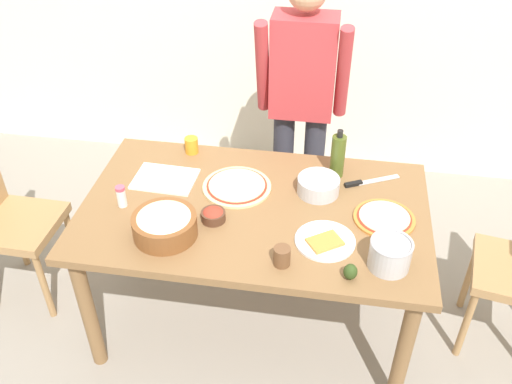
# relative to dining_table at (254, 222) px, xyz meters

# --- Properties ---
(ground) EXTENTS (8.00, 8.00, 0.00)m
(ground) POSITION_rel_dining_table_xyz_m (0.00, 0.00, -0.67)
(ground) COLOR gray
(dining_table) EXTENTS (1.60, 0.96, 0.76)m
(dining_table) POSITION_rel_dining_table_xyz_m (0.00, 0.00, 0.00)
(dining_table) COLOR brown
(dining_table) RESTS_ON ground
(person_cook) EXTENTS (0.49, 0.25, 1.62)m
(person_cook) POSITION_rel_dining_table_xyz_m (0.14, 0.76, 0.27)
(person_cook) COLOR #2D2D38
(person_cook) RESTS_ON ground
(chair_wooden_left) EXTENTS (0.41, 0.41, 0.95)m
(chair_wooden_left) POSITION_rel_dining_table_xyz_m (-1.32, 0.01, -0.13)
(chair_wooden_left) COLOR #A37A4C
(chair_wooden_left) RESTS_ON ground
(pizza_raw_on_board) EXTENTS (0.33, 0.33, 0.02)m
(pizza_raw_on_board) POSITION_rel_dining_table_xyz_m (-0.11, 0.13, 0.10)
(pizza_raw_on_board) COLOR beige
(pizza_raw_on_board) RESTS_ON dining_table
(pizza_cooked_on_tray) EXTENTS (0.28, 0.28, 0.02)m
(pizza_cooked_on_tray) POSITION_rel_dining_table_xyz_m (0.59, 0.01, 0.10)
(pizza_cooked_on_tray) COLOR #C67A33
(pizza_cooked_on_tray) RESTS_ON dining_table
(plate_with_slice) EXTENTS (0.26, 0.26, 0.02)m
(plate_with_slice) POSITION_rel_dining_table_xyz_m (0.34, -0.19, 0.10)
(plate_with_slice) COLOR white
(plate_with_slice) RESTS_ON dining_table
(popcorn_bowl) EXTENTS (0.28, 0.28, 0.11)m
(popcorn_bowl) POSITION_rel_dining_table_xyz_m (-0.35, -0.25, 0.15)
(popcorn_bowl) COLOR brown
(popcorn_bowl) RESTS_ON dining_table
(mixing_bowl_steel) EXTENTS (0.20, 0.20, 0.08)m
(mixing_bowl_steel) POSITION_rel_dining_table_xyz_m (0.28, 0.16, 0.13)
(mixing_bowl_steel) COLOR #B7B7BC
(mixing_bowl_steel) RESTS_ON dining_table
(small_sauce_bowl) EXTENTS (0.11, 0.11, 0.06)m
(small_sauce_bowl) POSITION_rel_dining_table_xyz_m (-0.17, -0.12, 0.12)
(small_sauce_bowl) COLOR #4C2D1E
(small_sauce_bowl) RESTS_ON dining_table
(olive_oil_bottle) EXTENTS (0.07, 0.07, 0.26)m
(olive_oil_bottle) POSITION_rel_dining_table_xyz_m (0.36, 0.32, 0.20)
(olive_oil_bottle) COLOR #47561E
(olive_oil_bottle) RESTS_ON dining_table
(steel_pot) EXTENTS (0.17, 0.17, 0.13)m
(steel_pot) POSITION_rel_dining_table_xyz_m (0.60, -0.29, 0.16)
(steel_pot) COLOR #B7B7BC
(steel_pot) RESTS_ON dining_table
(cup_orange) EXTENTS (0.07, 0.07, 0.08)m
(cup_orange) POSITION_rel_dining_table_xyz_m (-0.40, 0.40, 0.13)
(cup_orange) COLOR orange
(cup_orange) RESTS_ON dining_table
(cup_small_brown) EXTENTS (0.07, 0.07, 0.08)m
(cup_small_brown) POSITION_rel_dining_table_xyz_m (0.17, -0.35, 0.13)
(cup_small_brown) COLOR brown
(cup_small_brown) RESTS_ON dining_table
(salt_shaker) EXTENTS (0.04, 0.04, 0.11)m
(salt_shaker) POSITION_rel_dining_table_xyz_m (-0.60, -0.08, 0.14)
(salt_shaker) COLOR white
(salt_shaker) RESTS_ON dining_table
(cutting_board_white) EXTENTS (0.31, 0.23, 0.01)m
(cutting_board_white) POSITION_rel_dining_table_xyz_m (-0.47, 0.14, 0.10)
(cutting_board_white) COLOR white
(cutting_board_white) RESTS_ON dining_table
(chef_knife) EXTENTS (0.27, 0.15, 0.02)m
(chef_knife) POSITION_rel_dining_table_xyz_m (0.50, 0.27, 0.10)
(chef_knife) COLOR silver
(chef_knife) RESTS_ON dining_table
(avocado) EXTENTS (0.06, 0.06, 0.07)m
(avocado) POSITION_rel_dining_table_xyz_m (0.45, -0.38, 0.13)
(avocado) COLOR #2D4219
(avocado) RESTS_ON dining_table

